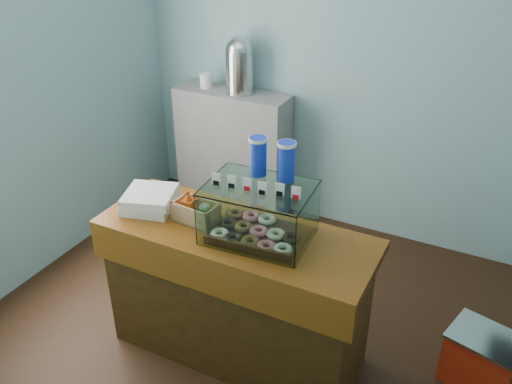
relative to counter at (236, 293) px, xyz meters
The scene contains 9 objects.
ground 0.52m from the counter, 90.00° to the left, with size 3.50×3.50×0.00m, color black.
room_shell 1.27m from the counter, 84.37° to the left, with size 3.54×3.04×2.82m.
counter is the anchor object (origin of this frame).
back_shelf 1.82m from the counter, 119.76° to the left, with size 1.00×0.32×1.10m, color gray.
display_case 0.63m from the counter, 16.40° to the left, with size 0.60×0.46×0.53m.
condiment_crate 0.57m from the counter, behind, with size 0.26×0.17×0.18m.
pastry_boxes 0.76m from the counter, behind, with size 0.37×0.36×0.11m.
coffee_urn 2.00m from the counter, 117.57° to the left, with size 0.25×0.25×0.46m.
red_cooler 1.49m from the counter, 16.60° to the left, with size 0.47×0.40×0.36m.
Camera 1 is at (1.26, -2.47, 2.57)m, focal length 38.00 mm.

